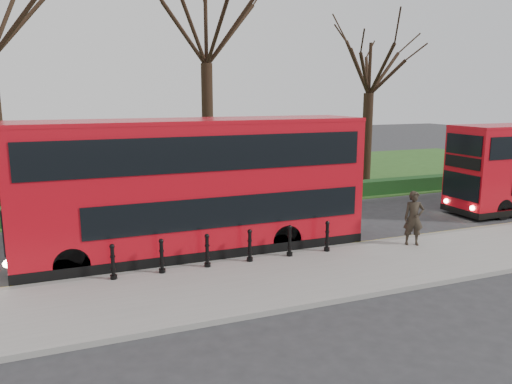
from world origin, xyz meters
name	(u,v)px	position (x,y,z in m)	size (l,w,h in m)	color
ground	(236,253)	(0.00, 0.00, 0.00)	(120.00, 120.00, 0.00)	#28282B
pavement	(271,281)	(0.00, -3.00, 0.07)	(60.00, 4.00, 0.15)	gray
kerb	(246,260)	(0.00, -1.00, 0.07)	(60.00, 0.25, 0.16)	slate
grass_verge	(155,182)	(0.00, 15.00, 0.03)	(60.00, 18.00, 0.06)	#254918
hedge	(187,203)	(0.00, 6.80, 0.40)	(60.00, 0.90, 0.80)	black
yellow_line_outer	(243,259)	(0.00, -0.70, 0.01)	(60.00, 0.10, 0.01)	yellow
yellow_line_inner	(241,257)	(0.00, -0.50, 0.01)	(60.00, 0.10, 0.01)	yellow
tree_mid	(206,18)	(2.00, 10.00, 9.22)	(8.12, 8.12, 12.68)	black
tree_right	(370,63)	(12.00, 10.00, 7.23)	(6.37, 6.37, 9.95)	black
bollard_row	(229,249)	(-0.71, -1.35, 0.65)	(7.20, 0.15, 1.00)	black
bus_lead	(195,188)	(-1.27, 0.44, 2.32)	(11.55, 2.65, 4.60)	#AF0A16
pedestrian	(414,218)	(6.00, -1.84, 1.11)	(0.70, 0.46, 1.93)	#2B241B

